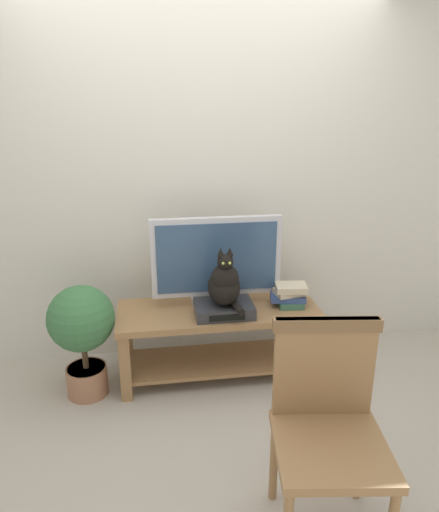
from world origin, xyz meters
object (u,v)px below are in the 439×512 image
Objects in this scene: cat at (224,284)px; wooden_chair at (327,416)px; media_box at (224,309)px; book_stack at (290,295)px; tv_stand at (218,330)px; potted_plant at (82,329)px; tv at (217,260)px.

cat is 0.41× the size of wooden_chair.
media_box is 1.47× the size of book_stack.
tv_stand is 1.31m from wooden_chair.
tv_stand is at bearing 103.03° from wooden_chair.
cat is 0.49m from book_stack.
wooden_chair is 1.25m from book_stack.
wooden_chair is at bearing -44.45° from potted_plant.
book_stack reaches higher than media_box.
tv is 1.39m from wooden_chair.
book_stack is at bearing 80.85° from wooden_chair.
tv_stand is 3.57× the size of media_box.
book_stack is (0.49, -0.02, 0.24)m from tv_stand.
cat is at bearing -84.97° from media_box.
tv_stand is 1.79× the size of potted_plant.
cat is (0.02, -0.18, -0.10)m from tv.
media_box reaches higher than tv_stand.
tv reaches higher than potted_plant.
cat is (0.00, -0.01, 0.18)m from media_box.
cat is 0.53× the size of potted_plant.
cat reaches higher than media_box.
cat reaches higher than tv_stand.
wooden_chair is at bearing -77.75° from tv.
tv is 2.19× the size of cat.
potted_plant is (-0.89, -0.18, -0.35)m from tv.
wooden_chair is 1.65m from potted_plant.
media_box is 0.39× the size of wooden_chair.
media_box is 0.95× the size of cat.
tv_stand is 0.40m from cat.
media_box is at bearing -82.20° from tv.
wooden_chair is 1.28× the size of potted_plant.
wooden_chair is at bearing -99.15° from book_stack.
book_stack is at bearing 3.43° from potted_plant.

